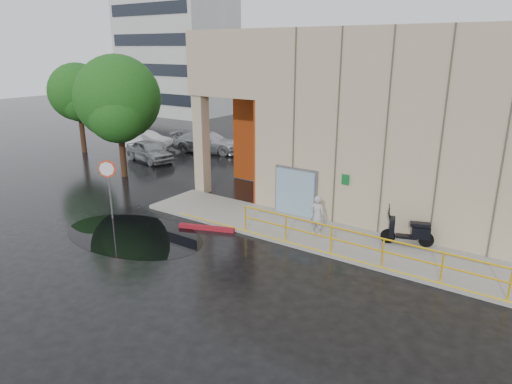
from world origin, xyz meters
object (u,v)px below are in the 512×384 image
at_px(stop_sign, 108,176).
at_px(car_c, 208,142).
at_px(tree_far, 78,95).
at_px(red_curb, 207,228).
at_px(car_b, 147,140).
at_px(person, 317,215).
at_px(tree_near, 118,102).
at_px(scooter, 409,224).
at_px(car_a, 149,151).

height_order(stop_sign, car_c, stop_sign).
xyz_separation_m(stop_sign, tree_far, (-12.52, 7.56, 2.17)).
distance_m(red_curb, car_b, 16.94).
bearing_deg(person, stop_sign, 15.80).
distance_m(person, tree_near, 13.91).
relative_size(car_c, tree_near, 0.75).
relative_size(scooter, tree_near, 0.28).
distance_m(scooter, car_b, 22.38).
bearing_deg(car_a, person, -96.79).
distance_m(scooter, car_a, 18.84).
distance_m(car_c, tree_far, 9.48).
bearing_deg(car_b, stop_sign, -154.15).
bearing_deg(scooter, car_b, 143.23).
bearing_deg(tree_near, stop_sign, -44.14).
xyz_separation_m(car_c, tree_far, (-7.25, -5.12, 3.35)).
relative_size(scooter, stop_sign, 0.74).
relative_size(stop_sign, car_c, 0.51).
bearing_deg(car_c, car_b, 97.03).
distance_m(red_curb, tree_near, 10.76).
bearing_deg(car_c, person, -139.15).
xyz_separation_m(red_curb, car_c, (-9.57, 11.30, 0.66)).
xyz_separation_m(car_b, car_c, (4.39, 1.74, 0.10)).
bearing_deg(tree_far, scooter, -7.73).
bearing_deg(red_curb, tree_far, 159.81).
bearing_deg(car_b, tree_near, -158.07).
bearing_deg(red_curb, stop_sign, -162.33).
bearing_deg(scooter, car_c, 134.22).
distance_m(scooter, stop_sign, 12.48).
distance_m(car_b, tree_far, 5.61).
relative_size(scooter, car_b, 0.50).
height_order(person, tree_near, tree_near).
height_order(scooter, red_curb, scooter).
height_order(tree_near, tree_far, tree_near).
distance_m(car_a, tree_far, 6.81).
relative_size(car_b, car_c, 0.76).
relative_size(stop_sign, tree_far, 0.43).
bearing_deg(car_b, tree_far, 124.25).
relative_size(person, red_curb, 0.68).
xyz_separation_m(stop_sign, car_c, (-5.27, 12.67, -1.18)).
relative_size(scooter, car_a, 0.49).
distance_m(car_a, car_b, 3.92).
bearing_deg(person, red_curb, 18.93).
height_order(scooter, car_c, scooter).
distance_m(car_c, tree_near, 8.66).
xyz_separation_m(red_curb, car_a, (-10.99, 7.03, 0.60)).
xyz_separation_m(scooter, car_c, (-16.96, 8.41, -0.25)).
relative_size(stop_sign, tree_near, 0.39).
distance_m(car_a, car_c, 4.50).
height_order(person, car_c, person).
relative_size(stop_sign, red_curb, 1.11).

